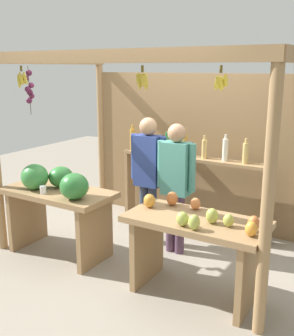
# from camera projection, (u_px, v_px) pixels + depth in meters

# --- Properties ---
(ground_plane) EXTENTS (12.00, 12.00, 0.00)m
(ground_plane) POSITION_uv_depth(u_px,v_px,m) (155.00, 246.00, 5.03)
(ground_plane) COLOR gray
(ground_plane) RESTS_ON ground
(market_stall) EXTENTS (3.27, 2.11, 2.31)m
(market_stall) POSITION_uv_depth(u_px,v_px,m) (174.00, 133.00, 5.08)
(market_stall) COLOR #99754C
(market_stall) RESTS_ON ground
(fruit_counter_left) EXTENTS (1.32, 0.68, 1.08)m
(fruit_counter_left) POSITION_uv_depth(u_px,v_px,m) (57.00, 197.00, 4.64)
(fruit_counter_left) COLOR #99754C
(fruit_counter_left) RESTS_ON ground
(fruit_counter_right) EXTENTS (1.32, 0.64, 0.93)m
(fruit_counter_right) POSITION_uv_depth(u_px,v_px,m) (196.00, 238.00, 3.82)
(fruit_counter_right) COLOR #99754C
(fruit_counter_right) RESTS_ON ground
(bottle_shelf_unit) EXTENTS (2.10, 0.22, 1.36)m
(bottle_shelf_unit) POSITION_uv_depth(u_px,v_px,m) (194.00, 170.00, 5.37)
(bottle_shelf_unit) COLOR #99754C
(bottle_shelf_unit) RESTS_ON ground
(vendor_man) EXTENTS (0.48, 0.21, 1.58)m
(vendor_man) POSITION_uv_depth(u_px,v_px,m) (148.00, 169.00, 4.94)
(vendor_man) COLOR #354056
(vendor_man) RESTS_ON ground
(vendor_woman) EXTENTS (0.48, 0.21, 1.54)m
(vendor_woman) POSITION_uv_depth(u_px,v_px,m) (176.00, 178.00, 4.66)
(vendor_woman) COLOR #573A52
(vendor_woman) RESTS_ON ground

